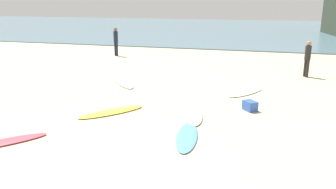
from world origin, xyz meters
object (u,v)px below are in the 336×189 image
Objects in this scene: surfboard_0 at (193,114)px; beach_cooler at (250,106)px; surfboard_1 at (0,143)px; beachgoer_near at (116,40)px; surfboard_2 at (123,82)px; surfboard_5 at (246,92)px; surfboard_4 at (111,112)px; beachgoer_mid at (308,57)px; surfboard_3 at (187,136)px.

surfboard_0 is 2.00m from beach_cooler.
beachgoer_near is (-3.21, 14.04, 1.00)m from surfboard_1.
surfboard_5 is at bearing -40.27° from surfboard_2.
surfboard_2 is at bearing -151.66° from surfboard_5.
surfboard_5 is (4.01, 3.76, -0.01)m from surfboard_4.
beachgoer_near reaches higher than surfboard_2.
surfboard_2 is 8.71m from beachgoer_mid.
surfboard_2 is (0.30, 7.11, 0.00)m from surfboard_1.
surfboard_3 is 4.65× the size of beach_cooler.
beachgoer_mid reaches higher than surfboard_0.
surfboard_3 reaches higher than surfboard_5.
surfboard_5 is (5.64, 6.86, -0.01)m from surfboard_1.
surfboard_5 is at bearing 97.55° from beach_cooler.
surfboard_4 is (1.33, -4.01, -0.00)m from surfboard_2.
surfboard_0 reaches higher than surfboard_4.
beachgoer_mid is 3.67× the size of beach_cooler.
beachgoer_mid is (3.70, 8.97, 0.92)m from surfboard_3.
surfboard_3 is 9.74m from beachgoer_mid.
beach_cooler is at bearing -121.69° from surfboard_4.
surfboard_3 is 14.52m from beachgoer_near.
beachgoer_mid is at bearing -133.13° from surfboard_0.
surfboard_3 is at bearing -116.96° from beach_cooler.
surfboard_2 is 1.19× the size of surfboard_3.
surfboard_2 is at bearing -61.05° from surfboard_3.
beach_cooler reaches higher than surfboard_1.
surfboard_4 is at bearing -160.31° from beach_cooler.
surfboard_1 is at bearing 25.83° from surfboard_0.
surfboard_5 is at bearing 177.55° from beachgoer_near.
surfboard_1 is 1.26× the size of beachgoer_near.
surfboard_4 reaches higher than surfboard_5.
beach_cooler is at bearing 134.73° from beachgoer_mid.
surfboard_1 is at bearing 139.50° from beachgoer_near.
surfboard_0 is 2.65m from surfboard_4.
surfboard_4 is 1.12× the size of surfboard_5.
surfboard_0 is 8.21m from beachgoer_mid.
surfboard_4 is 1.34× the size of beachgoer_mid.
surfboard_3 is 3.14m from surfboard_4.
surfboard_4 is at bearing 150.48° from beachgoer_near.
surfboard_2 is at bearing -56.21° from surfboard_0.
beachgoer_mid is at bearing -159.63° from beachgoer_near.
beachgoer_mid is at bearing -91.98° from surfboard_4.
surfboard_4 is 10.09m from beachgoer_mid.
surfboard_1 is 4.80m from surfboard_3.
beachgoer_mid reaches higher than surfboard_2.
surfboard_3 is 1.27× the size of beachgoer_mid.
surfboard_4 is at bearing -34.23° from surfboard_3.
beachgoer_mid reaches higher than surfboard_4.
surfboard_2 is 6.78m from surfboard_3.
surfboard_0 is at bearing -79.45° from surfboard_2.
surfboard_0 is 0.92× the size of surfboard_4.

